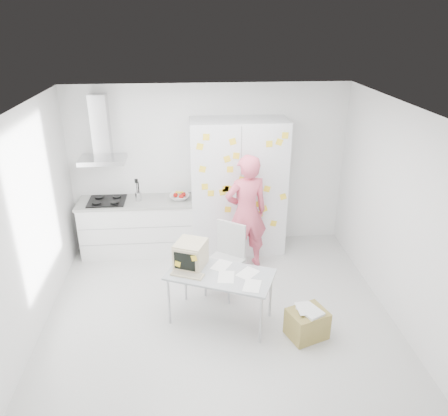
{
  "coord_description": "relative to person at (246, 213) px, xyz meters",
  "views": [
    {
      "loc": [
        -0.33,
        -4.84,
        3.64
      ],
      "look_at": [
        0.14,
        0.68,
        1.19
      ],
      "focal_mm": 35.0,
      "sensor_mm": 36.0,
      "label": 1
    }
  ],
  "objects": [
    {
      "name": "person",
      "position": [
        0.0,
        0.0,
        0.0
      ],
      "size": [
        0.74,
        0.57,
        1.82
      ],
      "primitive_type": "imported",
      "rotation": [
        0.0,
        0.0,
        3.36
      ],
      "color": "#DF566E",
      "rests_on": "ground"
    },
    {
      "name": "ceiling",
      "position": [
        -0.51,
        -1.1,
        1.79
      ],
      "size": [
        4.5,
        4.0,
        0.02
      ],
      "primitive_type": "cube",
      "color": "white",
      "rests_on": "walls"
    },
    {
      "name": "counter_run",
      "position": [
        -1.71,
        0.6,
        -0.44
      ],
      "size": [
        1.84,
        0.63,
        1.28
      ],
      "color": "white",
      "rests_on": "ground"
    },
    {
      "name": "floor",
      "position": [
        -0.51,
        -1.1,
        -0.92
      ],
      "size": [
        4.5,
        4.0,
        0.02
      ],
      "primitive_type": "cube",
      "color": "silver",
      "rests_on": "ground"
    },
    {
      "name": "chair",
      "position": [
        -0.36,
        -0.66,
        -0.33
      ],
      "size": [
        0.65,
        0.65,
        1.03
      ],
      "rotation": [
        0.0,
        0.0,
        -0.61
      ],
      "color": "#B1B1AF",
      "rests_on": "ground"
    },
    {
      "name": "cardboard_box",
      "position": [
        0.54,
        -1.73,
        -0.72
      ],
      "size": [
        0.55,
        0.49,
        0.4
      ],
      "rotation": [
        0.0,
        0.0,
        0.35
      ],
      "color": "olive",
      "rests_on": "ground"
    },
    {
      "name": "range_hood",
      "position": [
        -2.16,
        0.74,
        1.05
      ],
      "size": [
        0.7,
        0.48,
        1.01
      ],
      "color": "silver",
      "rests_on": "walls"
    },
    {
      "name": "tall_cabinet",
      "position": [
        -0.06,
        0.57,
        0.19
      ],
      "size": [
        1.5,
        0.68,
        2.2
      ],
      "color": "silver",
      "rests_on": "ground"
    },
    {
      "name": "desk",
      "position": [
        -0.73,
        -1.19,
        -0.13
      ],
      "size": [
        1.45,
        1.1,
        1.04
      ],
      "rotation": [
        0.0,
        0.0,
        -0.4
      ],
      "color": "#A2A7AC",
      "rests_on": "ground"
    },
    {
      "name": "walls",
      "position": [
        -0.51,
        -0.38,
        0.44
      ],
      "size": [
        4.52,
        4.01,
        2.7
      ],
      "color": "white",
      "rests_on": "ground"
    }
  ]
}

